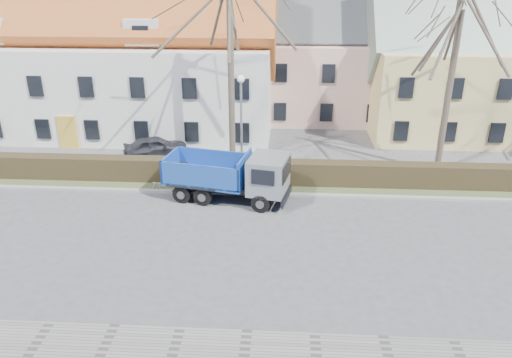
# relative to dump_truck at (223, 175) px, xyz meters

# --- Properties ---
(ground) EXTENTS (120.00, 120.00, 0.00)m
(ground) POSITION_rel_dump_truck_xyz_m (2.02, -4.04, -1.31)
(ground) COLOR #48484B
(curb_far) EXTENTS (80.00, 0.30, 0.12)m
(curb_far) POSITION_rel_dump_truck_xyz_m (2.02, 0.56, -1.25)
(curb_far) COLOR gray
(curb_far) RESTS_ON ground
(grass_strip) EXTENTS (80.00, 3.00, 0.10)m
(grass_strip) POSITION_rel_dump_truck_xyz_m (2.02, 2.16, -1.26)
(grass_strip) COLOR #3F4C2B
(grass_strip) RESTS_ON ground
(hedge) EXTENTS (60.00, 0.90, 1.30)m
(hedge) POSITION_rel_dump_truck_xyz_m (2.02, 1.96, -0.66)
(hedge) COLOR black
(hedge) RESTS_ON ground
(building_white) EXTENTS (26.80, 10.80, 9.50)m
(building_white) POSITION_rel_dump_truck_xyz_m (-10.98, 11.96, 3.44)
(building_white) COLOR silver
(building_white) RESTS_ON ground
(building_pink) EXTENTS (10.80, 8.80, 8.00)m
(building_pink) POSITION_rel_dump_truck_xyz_m (6.02, 15.96, 2.69)
(building_pink) COLOR #D5A797
(building_pink) RESTS_ON ground
(building_yellow) EXTENTS (18.80, 10.80, 8.50)m
(building_yellow) POSITION_rel_dump_truck_xyz_m (18.02, 12.96, 2.94)
(building_yellow) COLOR #D7BE76
(building_yellow) RESTS_ON ground
(tree_1) EXTENTS (9.20, 9.20, 12.65)m
(tree_1) POSITION_rel_dump_truck_xyz_m (0.02, 4.46, 5.02)
(tree_1) COLOR #4C4135
(tree_1) RESTS_ON ground
(tree_2) EXTENTS (8.00, 8.00, 11.00)m
(tree_2) POSITION_rel_dump_truck_xyz_m (12.02, 4.46, 4.19)
(tree_2) COLOR #4C4135
(tree_2) RESTS_ON ground
(dump_truck) EXTENTS (6.90, 3.67, 2.62)m
(dump_truck) POSITION_rel_dump_truck_xyz_m (0.00, 0.00, 0.00)
(dump_truck) COLOR navy
(dump_truck) RESTS_ON ground
(streetlight) EXTENTS (0.46, 0.46, 5.85)m
(streetlight) POSITION_rel_dump_truck_xyz_m (0.71, 2.96, 1.62)
(streetlight) COLOR gray
(streetlight) RESTS_ON ground
(cart_frame) EXTENTS (0.63, 0.41, 0.54)m
(cart_frame) POSITION_rel_dump_truck_xyz_m (-3.83, 0.72, -1.04)
(cart_frame) COLOR silver
(cart_frame) RESTS_ON ground
(parked_car_a) EXTENTS (4.23, 2.93, 1.34)m
(parked_car_a) POSITION_rel_dump_truck_xyz_m (-4.95, 5.72, -0.64)
(parked_car_a) COLOR #25262C
(parked_car_a) RESTS_ON ground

